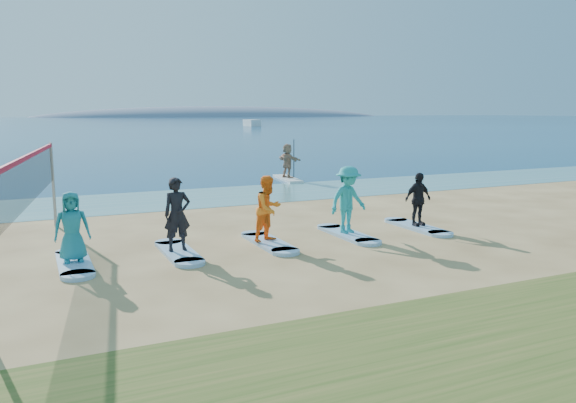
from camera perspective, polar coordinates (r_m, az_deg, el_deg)
name	(u,v)px	position (r m, az deg, el deg)	size (l,w,h in m)	color
ground	(370,256)	(13.56, 8.28, -5.48)	(600.00, 600.00, 0.00)	tan
shallow_water	(228,196)	(22.90, -6.15, 0.61)	(600.00, 600.00, 0.00)	teal
ocean	(56,123)	(171.16, -22.54, 7.39)	(600.00, 600.00, 0.00)	navy
island_ridge	(223,116)	(327.35, -6.64, 8.58)	(220.00, 56.00, 18.00)	slate
volleyball_net	(28,181)	(13.48, -24.89, 1.91)	(1.38, 9.00, 2.50)	gray
paddleboard	(287,179)	(27.98, -0.05, 2.33)	(0.70, 3.00, 0.12)	silver
paddleboarder	(287,161)	(27.89, -0.05, 4.17)	(1.56, 0.50, 1.68)	tan
boat_offshore_b	(252,126)	(123.86, -3.68, 7.63)	(2.27, 5.69, 1.45)	silver
surfboard_0	(74,263)	(13.51, -20.90, -5.87)	(0.70, 2.20, 0.09)	#8FB8DE
student_0	(72,227)	(13.32, -21.11, -2.41)	(0.77, 0.50, 1.58)	teal
surfboard_1	(178,252)	(13.84, -11.07, -5.07)	(0.70, 2.20, 0.09)	#8FB8DE
student_1	(177,214)	(13.64, -11.19, -1.28)	(0.64, 0.42, 1.77)	black
surfboard_2	(269,243)	(14.55, -1.98, -4.19)	(0.70, 2.20, 0.09)	#8FB8DE
student_2	(268,209)	(14.37, -2.00, -0.72)	(0.83, 0.64, 1.70)	orange
surfboard_3	(347,234)	(15.59, 6.06, -3.33)	(0.70, 2.20, 0.09)	#8FB8DE
student_3	(348,200)	(15.41, 6.12, 0.18)	(1.19, 0.68, 1.84)	teal
surfboard_4	(417,227)	(16.90, 12.97, -2.53)	(0.70, 2.20, 0.09)	#8FB8DE
student_4	(418,199)	(16.76, 13.07, 0.23)	(0.91, 0.38, 1.56)	black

